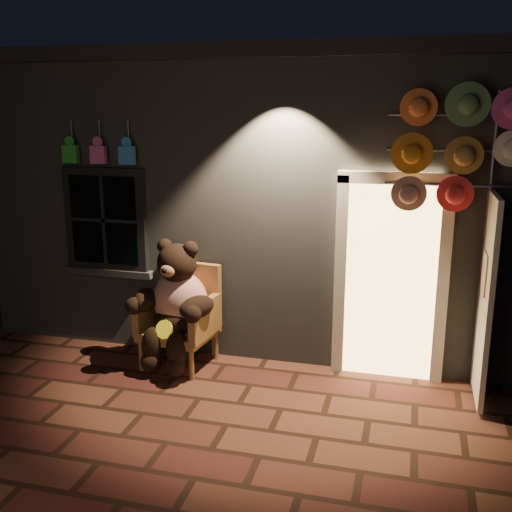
% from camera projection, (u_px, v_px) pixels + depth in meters
% --- Properties ---
extents(ground, '(60.00, 60.00, 0.00)m').
position_uv_depth(ground, '(226.00, 425.00, 5.46)').
color(ground, brown).
rests_on(ground, ground).
extents(shop_building, '(7.30, 5.95, 3.51)m').
position_uv_depth(shop_building, '(307.00, 182.00, 8.78)').
color(shop_building, slate).
rests_on(shop_building, ground).
extents(wicker_armchair, '(0.85, 0.78, 1.12)m').
position_uv_depth(wicker_armchair, '(182.00, 315.00, 6.69)').
color(wicker_armchair, '#9C623C').
rests_on(wicker_armchair, ground).
extents(teddy_bear, '(1.00, 0.83, 1.39)m').
position_uv_depth(teddy_bear, '(176.00, 304.00, 6.51)').
color(teddy_bear, '#B42A13').
rests_on(teddy_bear, ground).
extents(hat_rack, '(1.76, 0.22, 2.99)m').
position_uv_depth(hat_rack, '(478.00, 147.00, 5.55)').
color(hat_rack, '#59595E').
rests_on(hat_rack, ground).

